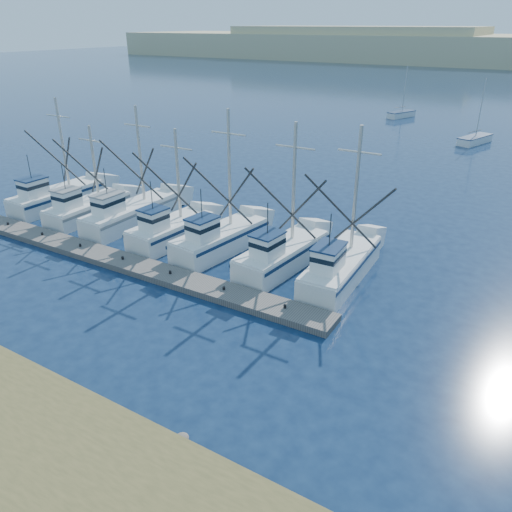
% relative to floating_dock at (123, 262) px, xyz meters
% --- Properties ---
extents(ground, '(500.00, 500.00, 0.00)m').
position_rel_floating_dock_xyz_m(ground, '(9.56, -6.03, -0.20)').
color(ground, '#0D1D39').
rests_on(ground, ground).
extents(floating_dock, '(29.82, 2.26, 0.40)m').
position_rel_floating_dock_xyz_m(floating_dock, '(0.00, 0.00, 0.00)').
color(floating_dock, '#66605B').
rests_on(floating_dock, ground).
extents(trawler_fleet, '(28.76, 8.91, 9.51)m').
position_rel_floating_dock_xyz_m(trawler_fleet, '(0.12, 4.98, 0.78)').
color(trawler_fleet, white).
rests_on(trawler_fleet, ground).
extents(sailboat_near, '(3.59, 6.35, 8.10)m').
position_rel_floating_dock_xyz_m(sailboat_near, '(13.12, 50.44, 0.29)').
color(sailboat_near, white).
rests_on(sailboat_near, ground).
extents(sailboat_far, '(3.56, 5.67, 8.10)m').
position_rel_floating_dock_xyz_m(sailboat_far, '(-0.99, 65.13, 0.30)').
color(sailboat_far, white).
rests_on(sailboat_far, ground).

